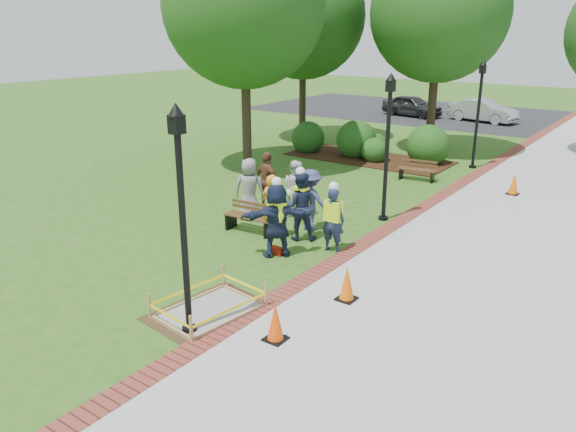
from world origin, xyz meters
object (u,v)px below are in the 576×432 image
Objects in this scene: lamp_near at (182,206)px; hivis_worker_c at (300,204)px; hivis_worker_a at (277,218)px; bench_near at (250,223)px; cone_front at (275,323)px; hivis_worker_b at (333,217)px; wet_concrete_pad at (209,302)px.

lamp_near is 2.13× the size of hivis_worker_c.
hivis_worker_a is at bearing 102.82° from lamp_near.
cone_front is (4.03, -4.17, 0.11)m from bench_near.
hivis_worker_b is (0.96, 1.07, -0.09)m from hivis_worker_a.
hivis_worker_a reaches higher than hivis_worker_c.
lamp_near is at bearing -74.25° from wet_concrete_pad.
cone_front reaches higher than wet_concrete_pad.
bench_near is at bearing -165.95° from hivis_worker_c.
hivis_worker_b reaches higher than cone_front.
hivis_worker_a is 1.02× the size of hivis_worker_c.
hivis_worker_c is (-0.87, 4.46, 0.75)m from wet_concrete_pad.
wet_concrete_pad is 4.30m from hivis_worker_b.
hivis_worker_c is at bearing 14.05° from bench_near.
bench_near is 0.76× the size of hivis_worker_c.
lamp_near is (0.22, -0.77, 2.25)m from wet_concrete_pad.
cone_front is at bearing -60.23° from hivis_worker_c.
lamp_near is at bearing -90.75° from hivis_worker_b.
cone_front is at bearing -2.57° from wet_concrete_pad.
hivis_worker_a is 1.44m from hivis_worker_b.
cone_front is 5.26m from hivis_worker_c.
lamp_near is 5.24m from hivis_worker_b.
lamp_near is 4.29m from hivis_worker_a.
hivis_worker_b is at bearing 108.44° from cone_front.
bench_near is 0.84× the size of hivis_worker_b.
wet_concrete_pad is 1.63× the size of bench_near.
wet_concrete_pad is 4.71m from bench_near.
hivis_worker_c is at bearing 119.77° from cone_front.
cone_front is 0.42× the size of hivis_worker_b.
lamp_near is (-1.50, -0.69, 2.11)m from cone_front.
wet_concrete_pad is at bearing 105.75° from lamp_near.
hivis_worker_a reaches higher than cone_front.
hivis_worker_a is 1.31m from hivis_worker_c.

